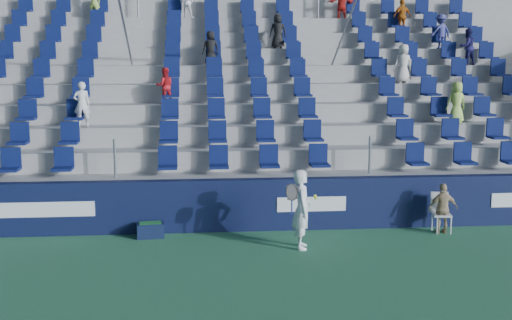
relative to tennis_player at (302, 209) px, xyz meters
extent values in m
plane|color=#307147|center=(-1.06, -1.65, -0.84)|extent=(70.00, 70.00, 0.00)
cube|color=#0F1638|center=(-1.06, 1.50, -0.24)|extent=(24.00, 0.30, 1.20)
cube|color=white|center=(-6.06, 1.34, -0.22)|extent=(3.20, 0.02, 0.34)
cube|color=white|center=(0.44, 1.34, -0.22)|extent=(1.60, 0.02, 0.34)
cube|color=#A2A29D|center=(-1.06, 2.08, -0.24)|extent=(24.00, 0.85, 1.20)
cube|color=#A2A29D|center=(-1.06, 2.93, 0.01)|extent=(24.00, 0.85, 1.70)
cube|color=#A2A29D|center=(-1.06, 3.78, 0.26)|extent=(24.00, 0.85, 2.20)
cube|color=#A2A29D|center=(-1.06, 4.63, 0.51)|extent=(24.00, 0.85, 2.70)
cube|color=#A2A29D|center=(-1.06, 5.48, 0.76)|extent=(24.00, 0.85, 3.20)
cube|color=#A2A29D|center=(-1.06, 6.33, 1.01)|extent=(24.00, 0.85, 3.70)
cube|color=#A2A29D|center=(-1.06, 7.18, 1.26)|extent=(24.00, 0.85, 4.20)
cube|color=#A2A29D|center=(-1.06, 8.03, 1.51)|extent=(24.00, 0.85, 4.70)
cube|color=#A2A29D|center=(-1.06, 8.88, 1.76)|extent=(24.00, 0.85, 5.20)
cube|color=#A2A29D|center=(-1.06, 9.55, 2.26)|extent=(24.00, 0.50, 6.20)
cube|color=#0C1648|center=(-1.06, 2.08, 0.71)|extent=(16.05, 0.50, 0.70)
cube|color=#0C1648|center=(-1.06, 2.93, 1.21)|extent=(16.05, 0.50, 0.70)
cube|color=#0C1648|center=(-1.06, 3.78, 1.71)|extent=(16.05, 0.50, 0.70)
cube|color=#0C1648|center=(-1.06, 4.63, 2.21)|extent=(16.05, 0.50, 0.70)
cube|color=#0C1648|center=(-1.06, 5.48, 2.71)|extent=(16.05, 0.50, 0.70)
cube|color=#0C1648|center=(-1.06, 6.33, 3.21)|extent=(16.05, 0.50, 0.70)
cube|color=#0C1648|center=(-1.06, 7.18, 3.71)|extent=(16.05, 0.50, 0.70)
cube|color=#0C1648|center=(-1.06, 8.03, 4.21)|extent=(16.05, 0.50, 0.70)
cube|color=#0C1648|center=(-1.06, 8.88, 4.71)|extent=(16.05, 0.50, 0.70)
cylinder|color=gray|center=(-4.06, 5.48, 3.51)|extent=(0.06, 7.68, 4.55)
cylinder|color=gray|center=(1.94, 5.48, 3.51)|extent=(0.06, 7.68, 4.55)
imported|color=#3A3C80|center=(5.52, 7.13, 3.90)|extent=(0.77, 0.57, 1.07)
imported|color=beige|center=(3.80, 5.43, 2.92)|extent=(0.59, 0.42, 1.12)
imported|color=#9FBE4C|center=(-5.44, 8.83, 4.88)|extent=(0.42, 0.32, 1.03)
imported|color=black|center=(0.35, 7.13, 3.89)|extent=(0.54, 0.38, 1.05)
imported|color=silver|center=(-5.07, 3.73, 1.94)|extent=(0.47, 0.37, 1.15)
imported|color=#C86817|center=(4.53, 7.98, 4.41)|extent=(0.69, 0.43, 1.09)
imported|color=black|center=(-1.74, 6.28, 3.37)|extent=(0.56, 0.44, 1.01)
imported|color=#1E1B51|center=(6.05, 6.28, 3.41)|extent=(0.63, 0.55, 1.10)
imported|color=#A0C950|center=(4.75, 3.73, 1.92)|extent=(0.59, 0.42, 1.11)
imported|color=red|center=(2.70, 8.83, 4.88)|extent=(1.01, 0.48, 1.04)
imported|color=silver|center=(-2.45, 8.83, 4.87)|extent=(0.56, 0.48, 1.01)
imported|color=red|center=(-3.01, 4.58, 2.35)|extent=(0.54, 0.45, 0.97)
imported|color=white|center=(0.00, 0.00, 0.00)|extent=(0.46, 0.65, 1.67)
cylinder|color=navy|center=(-0.25, -0.25, 0.12)|extent=(0.03, 0.03, 0.28)
torus|color=black|center=(-0.25, -0.25, 0.42)|extent=(0.30, 0.17, 0.28)
plane|color=#262626|center=(-0.25, -0.25, 0.42)|extent=(0.30, 0.16, 0.29)
sphere|color=#D3E535|center=(0.25, -0.20, 0.28)|extent=(0.07, 0.07, 0.07)
sphere|color=#D3E535|center=(0.25, -0.14, 0.31)|extent=(0.07, 0.07, 0.07)
cube|color=white|center=(3.37, 0.90, -0.42)|extent=(0.46, 0.46, 0.04)
cube|color=white|center=(3.37, 1.09, -0.18)|extent=(0.40, 0.11, 0.49)
cylinder|color=white|center=(3.21, 0.74, -0.64)|extent=(0.03, 0.03, 0.40)
cylinder|color=white|center=(3.53, 0.74, -0.64)|extent=(0.03, 0.03, 0.40)
cylinder|color=white|center=(3.21, 1.06, -0.64)|extent=(0.03, 0.03, 0.40)
cylinder|color=white|center=(3.53, 1.06, -0.64)|extent=(0.03, 0.03, 0.40)
imported|color=tan|center=(3.37, 0.85, -0.26)|extent=(0.67, 0.28, 1.15)
cube|color=#0E1734|center=(-3.22, 1.10, -0.68)|extent=(0.63, 0.45, 0.32)
cube|color=#1E662D|center=(-3.22, 1.10, -0.60)|extent=(0.51, 0.33, 0.19)
camera|label=1|loc=(-2.10, -12.86, 3.18)|focal=45.00mm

